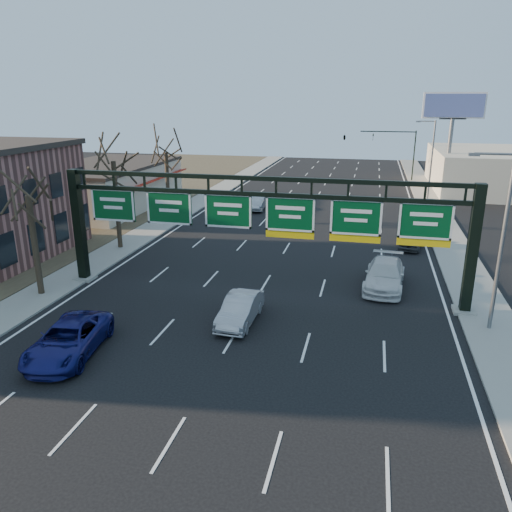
% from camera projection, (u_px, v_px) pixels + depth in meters
% --- Properties ---
extents(ground, '(160.00, 160.00, 0.00)m').
position_uv_depth(ground, '(220.00, 359.00, 22.79)').
color(ground, black).
rests_on(ground, ground).
extents(sidewalk_left, '(3.00, 120.00, 0.12)m').
position_uv_depth(sidewalk_left, '(148.00, 232.00, 44.09)').
color(sidewalk_left, gray).
rests_on(sidewalk_left, ground).
extents(sidewalk_right, '(3.00, 120.00, 0.12)m').
position_uv_depth(sidewalk_right, '(454.00, 251.00, 38.58)').
color(sidewalk_right, gray).
rests_on(sidewalk_right, ground).
extents(dirt_strip_left, '(21.00, 120.00, 0.06)m').
position_uv_depth(dirt_strip_left, '(27.00, 224.00, 46.72)').
color(dirt_strip_left, '#473D2B').
rests_on(dirt_strip_left, ground).
extents(lane_markings, '(21.60, 120.00, 0.01)m').
position_uv_depth(lane_markings, '(291.00, 241.00, 41.35)').
color(lane_markings, white).
rests_on(lane_markings, ground).
extents(sign_gantry, '(24.60, 1.20, 7.20)m').
position_uv_depth(sign_gantry, '(261.00, 220.00, 28.77)').
color(sign_gantry, black).
rests_on(sign_gantry, ground).
extents(cream_strip, '(10.90, 18.40, 4.70)m').
position_uv_depth(cream_strip, '(107.00, 185.00, 53.61)').
color(cream_strip, beige).
rests_on(cream_strip, ground).
extents(building_right_distant, '(12.00, 20.00, 5.00)m').
position_uv_depth(building_right_distant, '(482.00, 170.00, 64.13)').
color(building_right_distant, beige).
rests_on(building_right_distant, ground).
extents(tree_gantry, '(3.60, 3.60, 8.48)m').
position_uv_depth(tree_gantry, '(25.00, 177.00, 28.02)').
color(tree_gantry, '#32271B').
rests_on(tree_gantry, sidewalk_left).
extents(tree_mid, '(3.60, 3.60, 9.24)m').
position_uv_depth(tree_mid, '(112.00, 147.00, 37.08)').
color(tree_mid, '#32271B').
rests_on(tree_mid, sidewalk_left).
extents(tree_far, '(3.60, 3.60, 8.86)m').
position_uv_depth(tree_far, '(165.00, 141.00, 46.47)').
color(tree_far, '#32271B').
rests_on(tree_far, sidewalk_left).
extents(streetlight_near, '(2.15, 0.22, 9.00)m').
position_uv_depth(streetlight_near, '(501.00, 234.00, 24.13)').
color(streetlight_near, slate).
rests_on(streetlight_near, sidewalk_right).
extents(streetlight_far, '(2.15, 0.22, 9.00)m').
position_uv_depth(streetlight_far, '(431.00, 157.00, 55.68)').
color(streetlight_far, slate).
rests_on(streetlight_far, sidewalk_right).
extents(billboard_right, '(7.00, 0.50, 12.00)m').
position_uv_depth(billboard_right, '(453.00, 118.00, 58.55)').
color(billboard_right, slate).
rests_on(billboard_right, ground).
extents(traffic_signal_mast, '(10.16, 0.54, 7.00)m').
position_uv_depth(traffic_signal_mast, '(371.00, 141.00, 70.94)').
color(traffic_signal_mast, black).
rests_on(traffic_signal_mast, ground).
extents(car_blue_suv, '(3.30, 5.86, 1.55)m').
position_uv_depth(car_blue_suv, '(68.00, 340.00, 22.93)').
color(car_blue_suv, navy).
rests_on(car_blue_suv, ground).
extents(car_silver_sedan, '(1.69, 4.50, 1.47)m').
position_uv_depth(car_silver_sedan, '(240.00, 309.00, 26.28)').
color(car_silver_sedan, '#A2A2A7').
rests_on(car_silver_sedan, ground).
extents(car_white_wagon, '(2.78, 5.88, 1.66)m').
position_uv_depth(car_white_wagon, '(385.00, 275.00, 31.14)').
color(car_white_wagon, silver).
rests_on(car_white_wagon, ground).
extents(car_grey_far, '(2.33, 4.21, 1.36)m').
position_uv_depth(car_grey_far, '(412.00, 239.00, 39.44)').
color(car_grey_far, '#45484A').
rests_on(car_grey_far, ground).
extents(car_silver_distant, '(1.97, 5.05, 1.64)m').
position_uv_depth(car_silver_distant, '(257.00, 201.00, 53.13)').
color(car_silver_distant, '#A7A7AB').
rests_on(car_silver_distant, ground).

